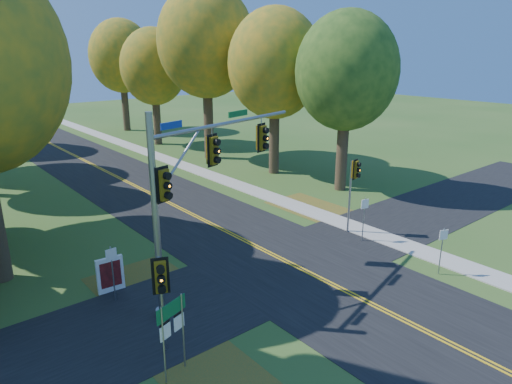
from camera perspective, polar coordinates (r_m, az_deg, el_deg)
ground at (r=21.42m, az=8.15°, el=-10.74°), size 160.00×160.00×0.00m
road_main at (r=21.41m, az=8.15°, el=-10.71°), size 8.00×160.00×0.02m
road_cross at (r=22.64m, az=4.38°, el=-8.94°), size 60.00×6.00×0.02m
centerline_left at (r=21.34m, az=7.97°, el=-10.76°), size 0.10×160.00×0.01m
centerline_right at (r=21.47m, az=8.33°, el=-10.59°), size 0.10×160.00×0.01m
sidewalk_east at (r=25.93m, az=17.52°, el=-6.15°), size 1.60×160.00×0.06m
leaf_patch_w_near at (r=20.79m, az=-13.00°, el=-11.94°), size 4.00×6.00×0.00m
leaf_patch_e at (r=29.73m, az=8.52°, el=-2.51°), size 3.50×8.00×0.00m
tree_e_a at (r=33.45m, az=11.24°, el=14.51°), size 7.20×7.20×12.73m
tree_e_b at (r=37.72m, az=2.39°, el=15.67°), size 7.60×7.60×13.33m
tree_e_c at (r=43.47m, az=-6.24°, el=18.14°), size 8.80×8.80×15.79m
tree_e_d at (r=51.11m, az=-12.65°, el=14.99°), size 7.00×7.00×12.32m
tree_e_e at (r=61.27m, az=-16.47°, el=15.95°), size 7.80×7.80×13.74m
traffic_mast at (r=18.19m, az=-7.42°, el=1.67°), size 8.59×2.66×8.01m
east_signal_pole at (r=25.74m, az=12.15°, el=1.76°), size 0.49×0.58×4.31m
ped_signal_pole at (r=15.56m, az=-11.79°, el=-11.12°), size 0.54×0.66×3.64m
route_sign_cluster at (r=14.98m, az=-10.43°, el=-15.79°), size 1.21×0.43×2.71m
info_kiosk at (r=20.85m, az=-17.75°, el=-9.81°), size 1.16×0.26×1.59m
reg_sign_e_north at (r=25.21m, az=13.38°, el=-2.41°), size 0.47×0.15×2.48m
reg_sign_e_south at (r=22.63m, az=22.27°, el=-5.92°), size 0.42×0.19×2.31m
reg_sign_w at (r=19.70m, az=-17.55°, el=-8.60°), size 0.47×0.08×2.44m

